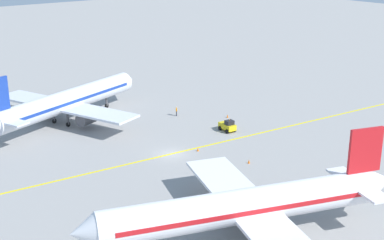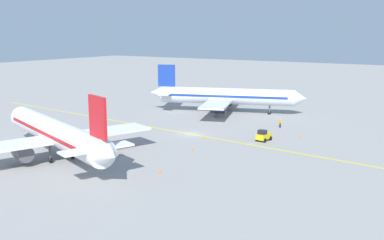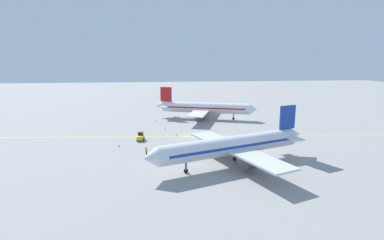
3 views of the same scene
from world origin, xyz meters
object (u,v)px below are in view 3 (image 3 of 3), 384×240
Objects in this scene: ground_crew_worker at (146,150)px; traffic_cone_by_wingtip at (156,120)px; airplane_adjacent_stand at (233,146)px; baggage_tug_white at (141,137)px; traffic_cone_far_edge at (176,134)px; traffic_cone_mid_apron at (165,128)px; airplane_at_gate at (204,108)px; traffic_cone_near_nose at (119,146)px.

ground_crew_worker reaches higher than traffic_cone_by_wingtip.
traffic_cone_by_wingtip is (-43.73, -14.62, -3.43)m from airplane_adjacent_stand.
baggage_tug_white reaches higher than traffic_cone_by_wingtip.
traffic_cone_far_edge is (19.78, 5.40, 0.00)m from traffic_cone_by_wingtip.
ground_crew_worker is 23.89m from traffic_cone_mid_apron.
airplane_at_gate reaches higher than ground_crew_worker.
airplane_adjacent_stand is at bearing 63.19° from ground_crew_worker.
ground_crew_worker is at bearing -3.48° from traffic_cone_by_wingtip.
traffic_cone_near_nose is at bearing -56.81° from traffic_cone_far_edge.
airplane_adjacent_stand reaches higher than baggage_tug_white.
airplane_at_gate is 62.67× the size of traffic_cone_near_nose.
airplane_adjacent_stand reaches higher than traffic_cone_by_wingtip.
ground_crew_worker is 35.33m from traffic_cone_by_wingtip.
baggage_tug_white is (25.98, -20.50, -2.81)m from airplane_at_gate.
ground_crew_worker is at bearing -25.99° from traffic_cone_far_edge.
traffic_cone_near_nose is 20.39m from traffic_cone_mid_apron.
traffic_cone_mid_apron is 1.00× the size of traffic_cone_by_wingtip.
airplane_at_gate is 40.26m from traffic_cone_near_nose.
ground_crew_worker is 3.05× the size of traffic_cone_mid_apron.
airplane_adjacent_stand is 27.44m from baggage_tug_white.
airplane_at_gate is at bearing 141.13° from traffic_cone_near_nose.
baggage_tug_white is at bearing -29.01° from traffic_cone_mid_apron.
baggage_tug_white is 5.66× the size of traffic_cone_mid_apron.
airplane_at_gate is at bearing 141.72° from baggage_tug_white.
traffic_cone_near_nose is at bearing -134.82° from ground_crew_worker.
traffic_cone_mid_apron is (14.20, -13.97, -3.43)m from airplane_at_gate.
airplane_at_gate is 17.14m from traffic_cone_by_wingtip.
baggage_tug_white is at bearing -171.56° from ground_crew_worker.
airplane_adjacent_stand is at bearing 18.48° from traffic_cone_by_wingtip.
airplane_adjacent_stand reaches higher than ground_crew_worker.
airplane_adjacent_stand is 18.99m from ground_crew_worker.
baggage_tug_white is 7.06m from traffic_cone_near_nose.
airplane_adjacent_stand is 34.20m from traffic_cone_mid_apron.
airplane_at_gate and airplane_adjacent_stand have the same top height.
airplane_adjacent_stand is 46.23m from traffic_cone_by_wingtip.
airplane_adjacent_stand is 25.89m from traffic_cone_far_edge.
airplane_at_gate is 62.67× the size of traffic_cone_by_wingtip.
airplane_at_gate reaches higher than baggage_tug_white.
ground_crew_worker is 3.05× the size of traffic_cone_near_nose.
baggage_tug_white is at bearing -38.28° from airplane_at_gate.
airplane_adjacent_stand is 62.55× the size of traffic_cone_mid_apron.
airplane_adjacent_stand is 62.55× the size of traffic_cone_near_nose.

